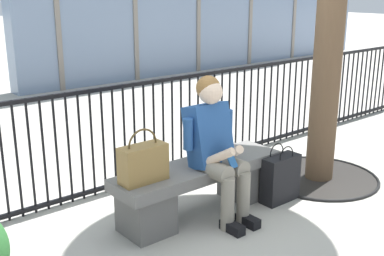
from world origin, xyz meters
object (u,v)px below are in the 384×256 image
Objects in this scene: seated_person_with_phone at (216,144)px; handbag_on_bench at (143,163)px; shopping_bag at (280,178)px; stone_bench at (199,184)px.

handbag_on_bench is at bearing 169.57° from seated_person_with_phone.
handbag_on_bench is at bearing 168.12° from shopping_bag.
handbag_on_bench is 1.39m from shopping_bag.
shopping_bag is (0.73, -0.29, -0.05)m from stone_bench.
seated_person_with_phone reaches higher than stone_bench.
handbag_on_bench is (-0.64, 0.12, -0.05)m from seated_person_with_phone.
seated_person_with_phone is at bearing 166.73° from shopping_bag.
stone_bench is at bearing 116.58° from seated_person_with_phone.
seated_person_with_phone is (0.06, -0.13, 0.38)m from stone_bench.
seated_person_with_phone reaches higher than shopping_bag.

